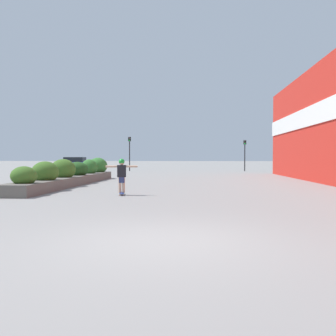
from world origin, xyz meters
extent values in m
plane|color=gray|center=(0.00, 0.00, 0.00)|extent=(300.00, 300.00, 0.00)
cube|color=white|center=(7.42, 15.55, 3.96)|extent=(0.06, 24.22, 1.20)
cube|color=#605B54|center=(-6.01, 12.98, 0.23)|extent=(1.25, 13.27, 0.46)
ellipsoid|color=#3D6623|center=(-6.01, 7.48, 0.74)|extent=(1.00, 0.95, 0.75)
ellipsoid|color=#3D6623|center=(-6.02, 9.55, 0.82)|extent=(1.19, 1.06, 0.94)
ellipsoid|color=#3D6623|center=(-6.06, 11.90, 0.86)|extent=(1.26, 1.05, 1.04)
ellipsoid|color=#234C1E|center=(-6.04, 14.10, 0.79)|extent=(1.23, 1.12, 0.86)
ellipsoid|color=#33702D|center=(-6.05, 16.51, 0.84)|extent=(1.01, 0.91, 1.00)
ellipsoid|color=#33702D|center=(-6.09, 18.71, 0.88)|extent=(1.26, 1.42, 1.12)
cube|color=navy|center=(-2.28, 7.84, 0.09)|extent=(0.31, 0.82, 0.01)
cylinder|color=beige|center=(-2.40, 8.10, 0.03)|extent=(0.06, 0.06, 0.06)
cylinder|color=beige|center=(-2.26, 8.13, 0.03)|extent=(0.06, 0.06, 0.06)
cylinder|color=beige|center=(-2.31, 7.55, 0.03)|extent=(0.06, 0.06, 0.06)
cylinder|color=beige|center=(-2.16, 7.58, 0.03)|extent=(0.06, 0.06, 0.06)
cylinder|color=tan|center=(-2.35, 7.83, 0.39)|extent=(0.13, 0.13, 0.60)
cylinder|color=tan|center=(-2.21, 7.85, 0.39)|extent=(0.13, 0.13, 0.60)
cube|color=navy|center=(-2.28, 7.84, 0.59)|extent=(0.24, 0.21, 0.22)
cube|color=black|center=(-2.28, 7.84, 0.93)|extent=(0.36, 0.23, 0.47)
cylinder|color=tan|center=(-2.67, 7.77, 1.11)|extent=(0.45, 0.15, 0.08)
cylinder|color=tan|center=(-1.90, 7.91, 1.11)|extent=(0.45, 0.15, 0.08)
sphere|color=tan|center=(-2.28, 7.84, 1.26)|extent=(0.20, 0.20, 0.20)
sphere|color=green|center=(-2.28, 7.84, 1.29)|extent=(0.22, 0.22, 0.22)
cube|color=#BCBCC1|center=(15.80, 36.89, 0.72)|extent=(3.90, 1.94, 0.74)
cube|color=black|center=(15.96, 36.89, 1.32)|extent=(2.14, 1.71, 0.47)
cylinder|color=black|center=(14.59, 35.97, 0.35)|extent=(0.71, 0.22, 0.71)
cylinder|color=black|center=(14.59, 37.81, 0.35)|extent=(0.71, 0.22, 0.71)
cube|color=navy|center=(-14.76, 40.73, 0.63)|extent=(4.56, 1.90, 0.56)
cube|color=black|center=(-14.94, 40.73, 1.21)|extent=(2.51, 1.68, 0.59)
cylinder|color=black|center=(-13.35, 41.64, 0.35)|extent=(0.71, 0.22, 0.71)
cylinder|color=black|center=(-13.35, 39.83, 0.35)|extent=(0.71, 0.22, 0.71)
cylinder|color=black|center=(-16.17, 41.64, 0.35)|extent=(0.71, 0.22, 0.71)
cylinder|color=black|center=(-16.17, 39.83, 0.35)|extent=(0.71, 0.22, 0.71)
cylinder|color=black|center=(-6.51, 33.38, 1.60)|extent=(0.11, 0.11, 3.21)
cube|color=black|center=(-6.51, 33.38, 3.43)|extent=(0.28, 0.20, 0.45)
sphere|color=#2D2823|center=(-6.51, 33.26, 3.58)|extent=(0.15, 0.15, 0.15)
sphere|color=#2D2823|center=(-6.51, 33.26, 3.43)|extent=(0.15, 0.15, 0.15)
sphere|color=green|center=(-6.51, 33.26, 3.28)|extent=(0.15, 0.15, 0.15)
cylinder|color=black|center=(5.82, 34.05, 1.43)|extent=(0.11, 0.11, 2.85)
cube|color=black|center=(5.82, 34.05, 3.08)|extent=(0.28, 0.20, 0.45)
sphere|color=#2D2823|center=(5.82, 33.93, 3.23)|extent=(0.15, 0.15, 0.15)
sphere|color=#2D2823|center=(5.82, 33.93, 3.08)|extent=(0.15, 0.15, 0.15)
sphere|color=green|center=(5.82, 33.93, 2.93)|extent=(0.15, 0.15, 0.15)
camera|label=1|loc=(0.56, -6.39, 1.45)|focal=40.00mm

